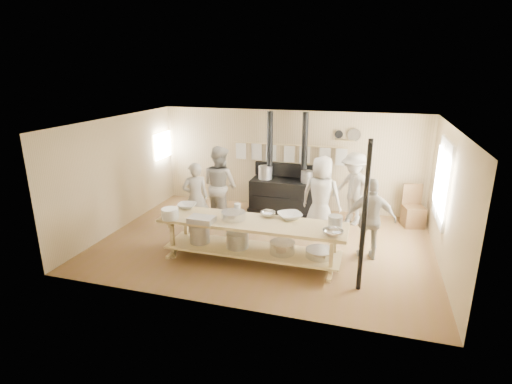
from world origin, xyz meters
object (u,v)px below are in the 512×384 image
at_px(cook_center, 321,196).
at_px(chair, 413,214).
at_px(cook_far_left, 196,198).
at_px(cook_right, 371,219).
at_px(prep_table, 252,237).
at_px(cook_left, 220,185).
at_px(roasting_pan, 202,220).
at_px(stove, 285,192).
at_px(cook_by_window, 354,189).

relative_size(cook_center, chair, 1.83).
height_order(cook_far_left, cook_right, cook_right).
height_order(prep_table, cook_center, cook_center).
xyz_separation_m(cook_left, roasting_pan, (0.44, -2.09, -0.05)).
xyz_separation_m(cook_far_left, cook_left, (0.35, 0.65, 0.14)).
distance_m(cook_left, chair, 4.66).
height_order(prep_table, cook_far_left, cook_far_left).
relative_size(cook_far_left, cook_left, 0.86).
relative_size(chair, roasting_pan, 2.07).
height_order(stove, cook_left, stove).
xyz_separation_m(cook_far_left, chair, (4.83, 1.76, -0.52)).
xyz_separation_m(cook_left, chair, (4.48, 1.11, -0.66)).
bearing_deg(cook_center, prep_table, 67.00).
height_order(cook_center, roasting_pan, cook_center).
xyz_separation_m(stove, cook_by_window, (1.74, -0.41, 0.36)).
bearing_deg(stove, roasting_pan, -104.83).
bearing_deg(chair, cook_far_left, -175.14).
bearing_deg(cook_far_left, roasting_pan, 85.59).
distance_m(cook_right, cook_by_window, 1.85).
distance_m(cook_center, cook_right, 1.42).
relative_size(stove, chair, 2.62).
bearing_deg(cook_by_window, stove, -160.06).
relative_size(prep_table, cook_far_left, 2.21).
bearing_deg(cook_far_left, stove, -164.49).
height_order(stove, cook_by_window, stove).
bearing_deg(cook_right, cook_by_window, -84.42).
distance_m(cook_far_left, cook_right, 3.86).
height_order(prep_table, cook_by_window, cook_by_window).
distance_m(prep_table, cook_far_left, 2.03).
relative_size(cook_left, cook_by_window, 1.08).
distance_m(cook_left, roasting_pan, 2.14).
bearing_deg(cook_by_window, cook_far_left, -123.19).
bearing_deg(cook_by_window, roasting_pan, -98.70).
bearing_deg(roasting_pan, chair, 38.39).
distance_m(stove, prep_table, 3.02).
relative_size(stove, prep_table, 0.72).
bearing_deg(cook_far_left, cook_right, 142.38).
bearing_deg(prep_table, stove, 89.96).
relative_size(cook_left, roasting_pan, 3.97).
distance_m(prep_table, cook_center, 2.08).
xyz_separation_m(stove, cook_right, (2.17, -2.21, 0.30)).
bearing_deg(cook_center, cook_by_window, -117.29).
bearing_deg(cook_left, chair, -140.93).
distance_m(cook_far_left, cook_left, 0.75).
height_order(cook_left, chair, cook_left).
xyz_separation_m(stove, cook_far_left, (-1.68, -1.91, 0.29)).
relative_size(stove, cook_by_window, 1.47).
bearing_deg(cook_center, roasting_pan, 55.42).
xyz_separation_m(cook_right, cook_by_window, (-0.43, 1.80, 0.06)).
bearing_deg(prep_table, cook_by_window, 56.23).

